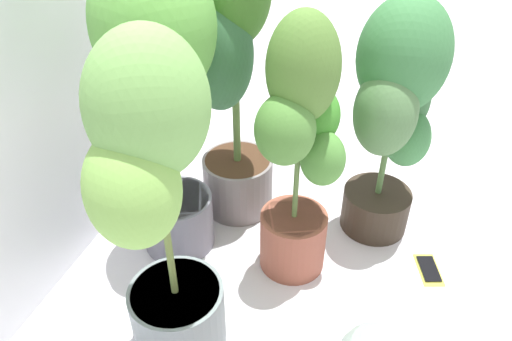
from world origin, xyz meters
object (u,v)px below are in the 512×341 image
object	(u,v)px
potted_plant_front_right	(395,107)
potted_plant_center	(300,149)
potted_plant_back_right	(231,72)
potted_plant_back_left	(156,206)
potted_plant_back_center	(156,79)
cell_phone	(429,269)

from	to	relation	value
potted_plant_front_right	potted_plant_center	xyz separation A→B (m)	(-0.28, 0.24, -0.03)
potted_plant_front_right	potted_plant_back_right	bearing A→B (deg)	96.83
potted_plant_back_right	potted_plant_back_left	world-z (taller)	potted_plant_back_right
potted_plant_back_center	potted_plant_front_right	world-z (taller)	potted_plant_back_center
potted_plant_back_center	potted_plant_center	distance (m)	0.46
potted_plant_back_right	potted_plant_back_center	xyz separation A→B (m)	(-0.25, 0.13, 0.07)
potted_plant_back_right	potted_plant_back_center	world-z (taller)	potted_plant_back_right
potted_plant_front_right	potted_plant_center	bearing A→B (deg)	138.72
potted_plant_back_center	potted_plant_center	xyz separation A→B (m)	(0.04, -0.42, -0.18)
potted_plant_back_right	potted_plant_back_left	size ratio (longest dim) A/B	1.08
potted_plant_front_right	cell_phone	distance (m)	0.57
potted_plant_back_left	potted_plant_center	bearing A→B (deg)	-30.70
potted_plant_front_right	potted_plant_back_left	world-z (taller)	potted_plant_back_left
potted_plant_front_right	cell_phone	bearing A→B (deg)	-130.14
potted_plant_back_center	cell_phone	size ratio (longest dim) A/B	6.43
potted_plant_front_right	potted_plant_back_left	size ratio (longest dim) A/B	0.91
potted_plant_front_right	potted_plant_center	size ratio (longest dim) A/B	0.98
potted_plant_back_right	potted_plant_front_right	bearing A→B (deg)	-83.17
potted_plant_back_center	potted_plant_front_right	size ratio (longest dim) A/B	1.19
potted_plant_back_right	potted_plant_center	world-z (taller)	potted_plant_back_right
potted_plant_back_center	potted_plant_back_right	bearing A→B (deg)	-27.45
potted_plant_front_right	potted_plant_center	world-z (taller)	potted_plant_center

